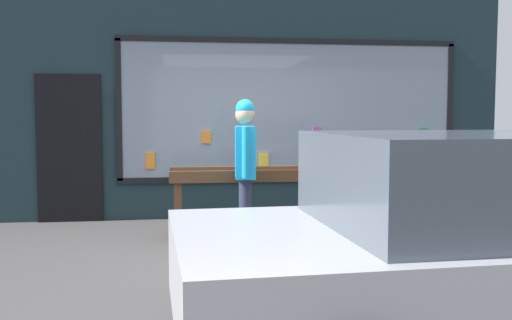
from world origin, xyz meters
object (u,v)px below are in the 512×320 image
parked_car (512,240)px  small_dog (212,226)px  display_table_main (260,183)px  person_browsing (245,162)px  sandwich_board_sign (425,203)px

parked_car → small_dog: bearing=118.0°
small_dog → display_table_main: bearing=-30.4°
person_browsing → sandwich_board_sign: (2.30, 0.36, -0.57)m
person_browsing → sandwich_board_sign: size_ratio=2.01×
person_browsing → small_dog: bearing=123.1°
person_browsing → parked_car: 3.36m
display_table_main → small_dog: bearing=-128.4°
small_dog → parked_car: 3.37m
small_dog → parked_car: size_ratio=0.15×
sandwich_board_sign → parked_car: 3.59m
small_dog → sandwich_board_sign: bearing=-70.2°
small_dog → parked_car: bearing=-141.3°
sandwich_board_sign → display_table_main: bearing=175.6°
display_table_main → small_dog: 1.11m
display_table_main → parked_car: 3.84m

